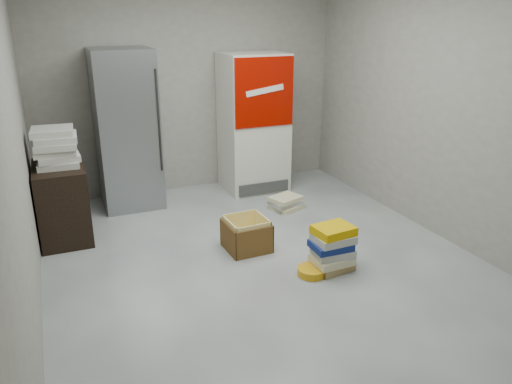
{
  "coord_description": "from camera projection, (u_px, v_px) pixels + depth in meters",
  "views": [
    {
      "loc": [
        -1.74,
        -3.9,
        2.29
      ],
      "look_at": [
        0.19,
        0.7,
        0.48
      ],
      "focal_mm": 35.0,
      "sensor_mm": 36.0,
      "label": 1
    }
  ],
  "objects": [
    {
      "name": "wood_shelf",
      "position": [
        63.0,
        202.0,
        5.25
      ],
      "size": [
        0.5,
        0.8,
        0.8
      ],
      "primitive_type": "cube",
      "color": "black",
      "rests_on": "ground"
    },
    {
      "name": "bucket_lid",
      "position": [
        312.0,
        271.0,
        4.59
      ],
      "size": [
        0.29,
        0.29,
        0.07
      ],
      "primitive_type": "cylinder",
      "rotation": [
        0.0,
        0.0,
        -0.09
      ],
      "color": "orange",
      "rests_on": "ground"
    },
    {
      "name": "supply_box_stack",
      "position": [
        56.0,
        147.0,
        5.05
      ],
      "size": [
        0.45,
        0.45,
        0.39
      ],
      "color": "beige",
      "rests_on": "wood_shelf"
    },
    {
      "name": "steel_fridge",
      "position": [
        127.0,
        130.0,
        5.99
      ],
      "size": [
        0.7,
        0.72,
        1.9
      ],
      "color": "#979A9E",
      "rests_on": "ground"
    },
    {
      "name": "room_shell",
      "position": [
        268.0,
        74.0,
        4.19
      ],
      "size": [
        4.04,
        5.04,
        2.82
      ],
      "color": "#9F998F",
      "rests_on": "ground"
    },
    {
      "name": "cardboard_box",
      "position": [
        247.0,
        236.0,
        5.07
      ],
      "size": [
        0.43,
        0.43,
        0.34
      ],
      "rotation": [
        0.0,
        0.0,
        0.04
      ],
      "color": "yellow",
      "rests_on": "ground"
    },
    {
      "name": "ground",
      "position": [
        266.0,
        264.0,
        4.8
      ],
      "size": [
        5.0,
        5.0,
        0.0
      ],
      "primitive_type": "plane",
      "color": "#B9BAB5",
      "rests_on": "ground"
    },
    {
      "name": "phonebook_stack_main",
      "position": [
        332.0,
        248.0,
        4.63
      ],
      "size": [
        0.4,
        0.33,
        0.44
      ],
      "rotation": [
        0.0,
        0.0,
        0.05
      ],
      "color": "#A28554",
      "rests_on": "ground"
    },
    {
      "name": "phonebook_stack_side",
      "position": [
        286.0,
        203.0,
        6.12
      ],
      "size": [
        0.46,
        0.39,
        0.16
      ],
      "rotation": [
        0.0,
        0.0,
        0.27
      ],
      "color": "beige",
      "rests_on": "ground"
    },
    {
      "name": "coke_cooler",
      "position": [
        254.0,
        123.0,
        6.6
      ],
      "size": [
        0.8,
        0.73,
        1.8
      ],
      "color": "silver",
      "rests_on": "ground"
    }
  ]
}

